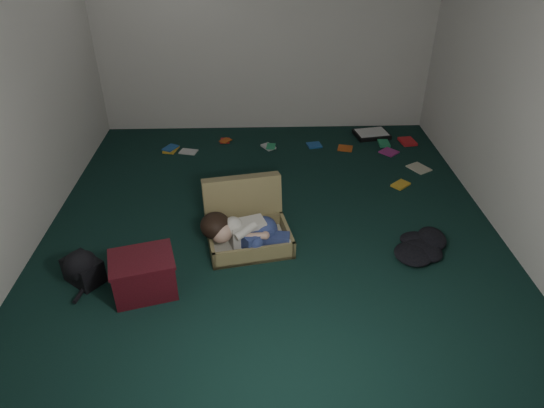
{
  "coord_description": "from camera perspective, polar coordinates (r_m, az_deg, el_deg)",
  "views": [
    {
      "loc": [
        -0.11,
        -3.55,
        2.51
      ],
      "look_at": [
        0.0,
        -0.15,
        0.35
      ],
      "focal_mm": 32.0,
      "sensor_mm": 36.0,
      "label": 1
    }
  ],
  "objects": [
    {
      "name": "wall_left",
      "position": [
        4.2,
        -29.15,
        11.63
      ],
      "size": [
        0.0,
        4.5,
        4.5
      ],
      "primitive_type": "plane",
      "rotation": [
        1.57,
        0.0,
        1.57
      ],
      "color": "silver",
      "rests_on": "ground"
    },
    {
      "name": "paper_tray",
      "position": [
        6.18,
        11.63,
        8.07
      ],
      "size": [
        0.45,
        0.37,
        0.06
      ],
      "rotation": [
        0.0,
        0.0,
        0.17
      ],
      "color": "black",
      "rests_on": "floor"
    },
    {
      "name": "maroon_bin",
      "position": [
        3.73,
        -14.85,
        -8.04
      ],
      "size": [
        0.54,
        0.47,
        0.32
      ],
      "rotation": [
        0.0,
        0.0,
        0.27
      ],
      "color": "#420D14",
      "rests_on": "floor"
    },
    {
      "name": "floor",
      "position": [
        4.35,
        -0.07,
        -2.83
      ],
      "size": [
        4.5,
        4.5,
        0.0
      ],
      "primitive_type": "plane",
      "color": "black",
      "rests_on": "ground"
    },
    {
      "name": "wall_front",
      "position": [
        1.78,
        2.28,
        -10.5
      ],
      "size": [
        4.5,
        0.0,
        4.5
      ],
      "primitive_type": "plane",
      "rotation": [
        -1.57,
        0.0,
        0.0
      ],
      "color": "silver",
      "rests_on": "ground"
    },
    {
      "name": "suitcase",
      "position": [
        4.16,
        -3.02,
        -2.27
      ],
      "size": [
        0.79,
        0.78,
        0.5
      ],
      "rotation": [
        0.0,
        0.0,
        0.19
      ],
      "color": "olive",
      "rests_on": "floor"
    },
    {
      "name": "wall_back",
      "position": [
        5.93,
        -0.82,
        20.64
      ],
      "size": [
        4.5,
        0.0,
        4.5
      ],
      "primitive_type": "plane",
      "rotation": [
        1.57,
        0.0,
        0.0
      ],
      "color": "silver",
      "rests_on": "ground"
    },
    {
      "name": "backpack",
      "position": [
        4.0,
        -21.31,
        -7.21
      ],
      "size": [
        0.46,
        0.45,
        0.21
      ],
      "primitive_type": null,
      "rotation": [
        0.0,
        0.0,
        -0.67
      ],
      "color": "black",
      "rests_on": "floor"
    },
    {
      "name": "clothing_pile",
      "position": [
        4.23,
        17.08,
        -4.54
      ],
      "size": [
        0.47,
        0.4,
        0.14
      ],
      "primitive_type": null,
      "rotation": [
        0.0,
        0.0,
        0.12
      ],
      "color": "black",
      "rests_on": "floor"
    },
    {
      "name": "person",
      "position": [
        3.99,
        -3.28,
        -3.22
      ],
      "size": [
        0.76,
        0.37,
        0.31
      ],
      "rotation": [
        0.0,
        0.0,
        0.19
      ],
      "color": "beige",
      "rests_on": "suitcase"
    },
    {
      "name": "wall_right",
      "position": [
        4.31,
        28.29,
        12.3
      ],
      "size": [
        0.0,
        4.5,
        4.5
      ],
      "primitive_type": "plane",
      "rotation": [
        1.57,
        0.0,
        -1.57
      ],
      "color": "silver",
      "rests_on": "ground"
    },
    {
      "name": "book_scatter",
      "position": [
        5.69,
        5.41,
        6.17
      ],
      "size": [
        3.03,
        1.36,
        0.02
      ],
      "color": "gold",
      "rests_on": "floor"
    }
  ]
}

